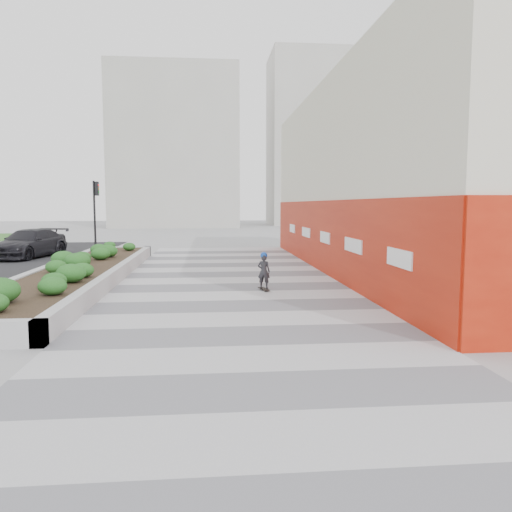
# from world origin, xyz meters

# --- Properties ---
(ground) EXTENTS (160.00, 160.00, 0.00)m
(ground) POSITION_xyz_m (0.00, 0.00, 0.00)
(ground) COLOR gray
(ground) RESTS_ON ground
(walkway) EXTENTS (8.00, 36.00, 0.01)m
(walkway) POSITION_xyz_m (0.00, 3.00, 0.01)
(walkway) COLOR #A8A8AD
(walkway) RESTS_ON ground
(building) EXTENTS (6.04, 24.08, 8.00)m
(building) POSITION_xyz_m (6.98, 8.98, 3.98)
(building) COLOR beige
(building) RESTS_ON ground
(planter) EXTENTS (3.00, 18.00, 0.90)m
(planter) POSITION_xyz_m (-5.50, 7.00, 0.42)
(planter) COLOR #9E9EA0
(planter) RESTS_ON ground
(traffic_signal_near) EXTENTS (0.33, 0.28, 4.20)m
(traffic_signal_near) POSITION_xyz_m (-7.23, 17.50, 2.76)
(traffic_signal_near) COLOR black
(traffic_signal_near) RESTS_ON ground
(distant_bldg_north_l) EXTENTS (16.00, 12.00, 20.00)m
(distant_bldg_north_l) POSITION_xyz_m (-5.00, 55.00, 10.00)
(distant_bldg_north_l) COLOR #ADAAA3
(distant_bldg_north_l) RESTS_ON ground
(distant_bldg_north_r) EXTENTS (14.00, 10.00, 24.00)m
(distant_bldg_north_r) POSITION_xyz_m (15.00, 60.00, 12.00)
(distant_bldg_north_r) COLOR #ADAAA3
(distant_bldg_north_r) RESTS_ON ground
(manhole_cover) EXTENTS (0.44, 0.44, 0.01)m
(manhole_cover) POSITION_xyz_m (0.50, 3.00, 0.00)
(manhole_cover) COLOR #595654
(manhole_cover) RESTS_ON ground
(skateboarder) EXTENTS (0.48, 0.75, 1.29)m
(skateboarder) POSITION_xyz_m (1.02, 4.24, 0.66)
(skateboarder) COLOR beige
(skateboarder) RESTS_ON ground
(car_dark) EXTENTS (3.26, 5.58, 1.52)m
(car_dark) POSITION_xyz_m (-10.43, 15.89, 0.76)
(car_dark) COLOR black
(car_dark) RESTS_ON ground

